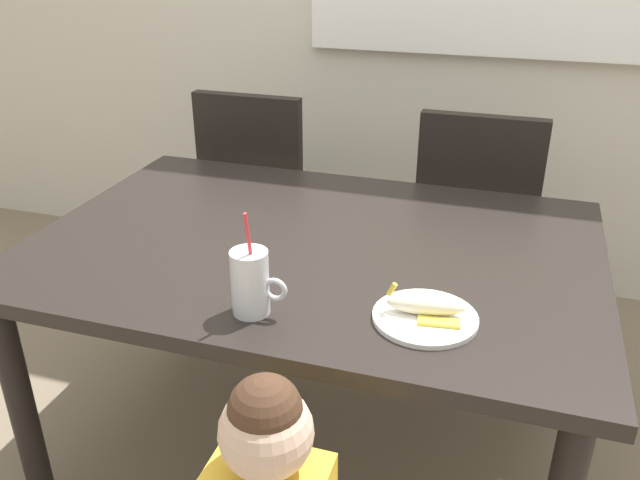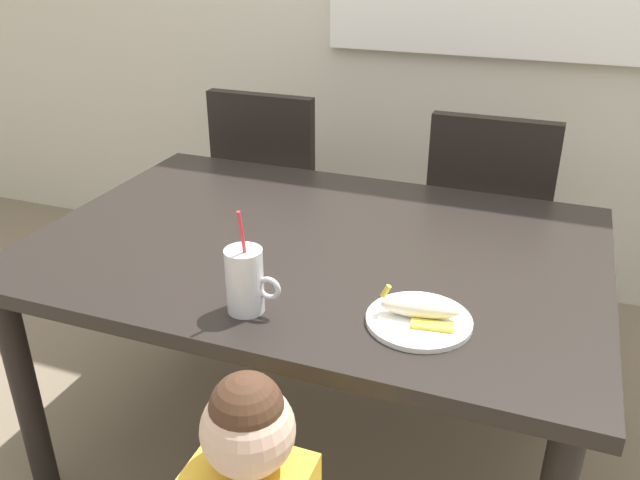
% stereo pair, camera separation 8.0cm
% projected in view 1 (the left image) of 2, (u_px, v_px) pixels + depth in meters
% --- Properties ---
extents(ground_plane, '(24.00, 24.00, 0.00)m').
position_uv_depth(ground_plane, '(314.00, 449.00, 2.10)').
color(ground_plane, '#7A6B56').
extents(dining_table, '(1.52, 1.05, 0.74)m').
position_uv_depth(dining_table, '(314.00, 269.00, 1.82)').
color(dining_table, black).
rests_on(dining_table, ground).
extents(dining_chair_left, '(0.44, 0.45, 0.96)m').
position_uv_depth(dining_chair_left, '(262.00, 191.00, 2.66)').
color(dining_chair_left, black).
rests_on(dining_chair_left, ground).
extents(dining_chair_right, '(0.44, 0.45, 0.96)m').
position_uv_depth(dining_chair_right, '(476.00, 219.00, 2.41)').
color(dining_chair_right, black).
rests_on(dining_chair_right, ground).
extents(milk_cup, '(0.13, 0.08, 0.25)m').
position_uv_depth(milk_cup, '(251.00, 286.00, 1.43)').
color(milk_cup, silver).
rests_on(milk_cup, dining_table).
extents(snack_plate, '(0.23, 0.23, 0.01)m').
position_uv_depth(snack_plate, '(425.00, 318.00, 1.42)').
color(snack_plate, white).
rests_on(snack_plate, dining_table).
extents(peeled_banana, '(0.17, 0.11, 0.07)m').
position_uv_depth(peeled_banana, '(427.00, 306.00, 1.42)').
color(peeled_banana, '#F4EAC6').
rests_on(peeled_banana, snack_plate).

